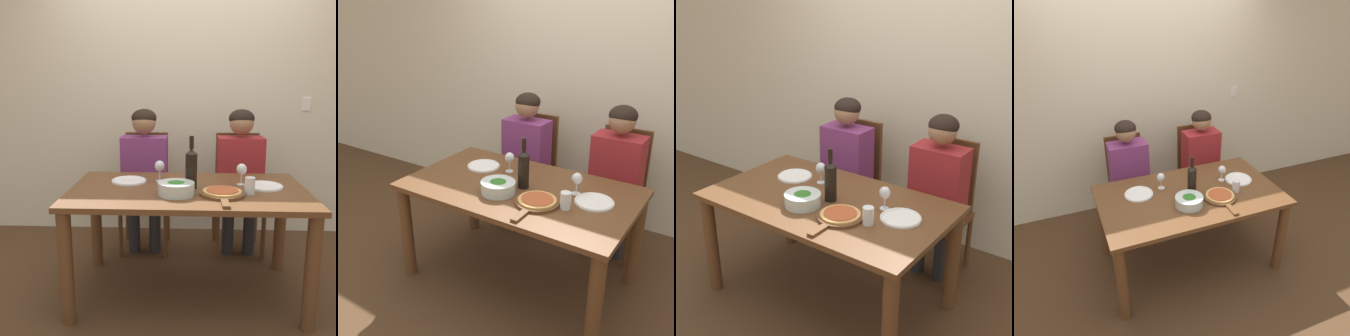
{
  "view_description": "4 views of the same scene",
  "coord_description": "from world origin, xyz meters",
  "views": [
    {
      "loc": [
        -0.01,
        -2.54,
        1.46
      ],
      "look_at": [
        -0.14,
        0.17,
        0.86
      ],
      "focal_mm": 42.0,
      "sensor_mm": 36.0,
      "label": 1
    },
    {
      "loc": [
        1.24,
        -2.09,
        1.91
      ],
      "look_at": [
        -0.1,
        -0.02,
        0.88
      ],
      "focal_mm": 42.0,
      "sensor_mm": 36.0,
      "label": 2
    },
    {
      "loc": [
        1.7,
        -2.13,
        2.09
      ],
      "look_at": [
        0.03,
        0.13,
        0.94
      ],
      "focal_mm": 50.0,
      "sensor_mm": 36.0,
      "label": 3
    },
    {
      "loc": [
        -0.97,
        -2.21,
        2.31
      ],
      "look_at": [
        -0.01,
        0.16,
        0.93
      ],
      "focal_mm": 35.0,
      "sensor_mm": 36.0,
      "label": 4
    }
  ],
  "objects": [
    {
      "name": "ground_plane",
      "position": [
        0.0,
        0.0,
        0.0
      ],
      "size": [
        40.0,
        40.0,
        0.0
      ],
      "primitive_type": "plane",
      "color": "#4C331E"
    },
    {
      "name": "back_wall",
      "position": [
        0.0,
        1.24,
        1.35
      ],
      "size": [
        10.0,
        0.06,
        2.7
      ],
      "color": "beige",
      "rests_on": "ground"
    },
    {
      "name": "dining_table",
      "position": [
        0.0,
        0.0,
        0.63
      ],
      "size": [
        1.57,
        0.92,
        0.76
      ],
      "color": "brown",
      "rests_on": "ground"
    },
    {
      "name": "chair_left",
      "position": [
        -0.37,
        0.82,
        0.54
      ],
      "size": [
        0.42,
        0.42,
        1.01
      ],
      "color": "brown",
      "rests_on": "ground"
    },
    {
      "name": "chair_right",
      "position": [
        0.44,
        0.82,
        0.54
      ],
      "size": [
        0.42,
        0.42,
        1.01
      ],
      "color": "brown",
      "rests_on": "ground"
    },
    {
      "name": "person_woman",
      "position": [
        -0.37,
        0.7,
        0.75
      ],
      "size": [
        0.47,
        0.51,
        1.24
      ],
      "color": "#28282D",
      "rests_on": "ground"
    },
    {
      "name": "person_man",
      "position": [
        0.44,
        0.7,
        0.75
      ],
      "size": [
        0.47,
        0.51,
        1.24
      ],
      "color": "#28282D",
      "rests_on": "ground"
    },
    {
      "name": "wine_bottle",
      "position": [
        0.02,
        0.01,
        0.9
      ],
      "size": [
        0.08,
        0.08,
        0.35
      ],
      "color": "black",
      "rests_on": "dining_table"
    },
    {
      "name": "broccoli_bowl",
      "position": [
        -0.07,
        -0.16,
        0.8
      ],
      "size": [
        0.23,
        0.23,
        0.09
      ],
      "color": "silver",
      "rests_on": "dining_table"
    },
    {
      "name": "dinner_plate_left",
      "position": [
        -0.42,
        0.15,
        0.77
      ],
      "size": [
        0.25,
        0.25,
        0.02
      ],
      "color": "white",
      "rests_on": "dining_table"
    },
    {
      "name": "dinner_plate_right",
      "position": [
        0.52,
        0.05,
        0.77
      ],
      "size": [
        0.25,
        0.25,
        0.02
      ],
      "color": "white",
      "rests_on": "dining_table"
    },
    {
      "name": "pizza_on_board",
      "position": [
        0.22,
        -0.16,
        0.77
      ],
      "size": [
        0.28,
        0.42,
        0.04
      ],
      "color": "brown",
      "rests_on": "dining_table"
    },
    {
      "name": "wine_glass_left",
      "position": [
        -0.2,
        0.18,
        0.86
      ],
      "size": [
        0.07,
        0.07,
        0.15
      ],
      "color": "silver",
      "rests_on": "dining_table"
    },
    {
      "name": "wine_glass_right",
      "position": [
        0.37,
        0.1,
        0.86
      ],
      "size": [
        0.07,
        0.07,
        0.15
      ],
      "color": "silver",
      "rests_on": "dining_table"
    },
    {
      "name": "water_tumbler",
      "position": [
        0.39,
        -0.12,
        0.81
      ],
      "size": [
        0.07,
        0.07,
        0.11
      ],
      "color": "silver",
      "rests_on": "dining_table"
    }
  ]
}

